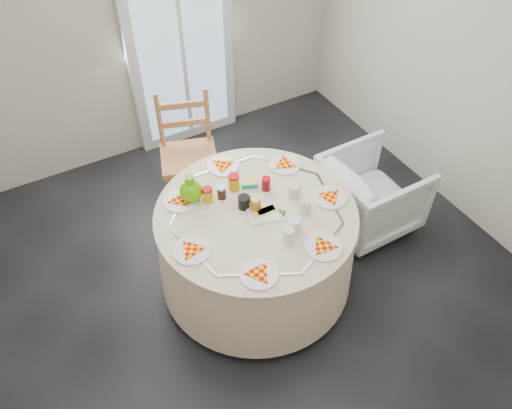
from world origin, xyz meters
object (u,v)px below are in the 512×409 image
armchair (372,187)px  green_pitcher (190,184)px  table (256,247)px  wooden_chair (189,159)px

armchair → green_pitcher: 1.53m
table → green_pitcher: 0.67m
table → armchair: armchair is taller
armchair → green_pitcher: (-1.43, 0.25, 0.48)m
wooden_chair → armchair: bearing=-20.7°
wooden_chair → armchair: 1.51m
table → green_pitcher: (-0.32, 0.32, 0.49)m
wooden_chair → green_pitcher: 0.85m
wooden_chair → green_pitcher: size_ratio=5.01×
green_pitcher → armchair: bearing=-8.6°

